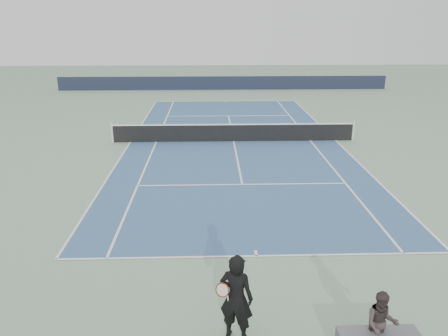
{
  "coord_description": "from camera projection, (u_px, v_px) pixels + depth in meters",
  "views": [
    {
      "loc": [
        -1.24,
        -22.44,
        6.23
      ],
      "look_at": [
        -0.76,
        -7.54,
        1.1
      ],
      "focal_mm": 35.0,
      "sensor_mm": 36.0,
      "label": 1
    }
  ],
  "objects": [
    {
      "name": "ground",
      "position": [
        234.0,
        141.0,
        23.27
      ],
      "size": [
        80.0,
        80.0,
        0.0
      ],
      "primitive_type": "plane",
      "color": "gray"
    },
    {
      "name": "court_surface",
      "position": [
        234.0,
        141.0,
        23.27
      ],
      "size": [
        10.97,
        23.77,
        0.01
      ],
      "primitive_type": "cube",
      "color": "#375982",
      "rests_on": "ground"
    },
    {
      "name": "tennis_net",
      "position": [
        234.0,
        132.0,
        23.11
      ],
      "size": [
        12.9,
        0.1,
        1.07
      ],
      "color": "silver",
      "rests_on": "ground"
    },
    {
      "name": "windscreen_far",
      "position": [
        223.0,
        83.0,
        39.98
      ],
      "size": [
        30.0,
        0.25,
        1.2
      ],
      "primitive_type": "cube",
      "color": "black",
      "rests_on": "ground"
    },
    {
      "name": "tennis_player",
      "position": [
        236.0,
        298.0,
        8.68
      ],
      "size": [
        0.88,
        0.75,
        1.92
      ],
      "color": "black",
      "rests_on": "ground"
    },
    {
      "name": "spectator_bench",
      "position": [
        380.0,
        333.0,
        8.37
      ],
      "size": [
        1.63,
        0.78,
        1.39
      ],
      "color": "#57575C",
      "rests_on": "ground"
    }
  ]
}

